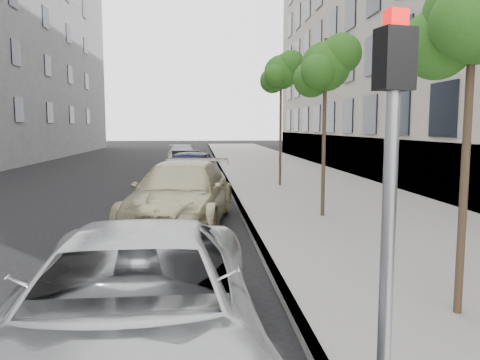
{
  "coord_description": "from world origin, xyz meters",
  "views": [
    {
      "loc": [
        -0.04,
        -3.92,
        2.48
      ],
      "look_at": [
        0.71,
        4.59,
        1.5
      ],
      "focal_mm": 35.0,
      "sensor_mm": 36.0,
      "label": 1
    }
  ],
  "objects": [
    {
      "name": "sidewalk",
      "position": [
        4.3,
        24.0,
        0.07
      ],
      "size": [
        6.4,
        72.0,
        0.14
      ],
      "primitive_type": "cube",
      "color": "gray",
      "rests_on": "ground"
    },
    {
      "name": "curb",
      "position": [
        1.18,
        24.0,
        0.07
      ],
      "size": [
        0.15,
        72.0,
        0.14
      ],
      "primitive_type": "cube",
      "color": "#9E9B93",
      "rests_on": "ground"
    },
    {
      "name": "tree_near",
      "position": [
        3.23,
        1.5,
        3.78
      ],
      "size": [
        1.55,
        1.35,
        4.41
      ],
      "color": "#38281C",
      "rests_on": "sidewalk"
    },
    {
      "name": "tree_mid",
      "position": [
        3.23,
        8.0,
        4.0
      ],
      "size": [
        1.63,
        1.43,
        4.67
      ],
      "color": "#38281C",
      "rests_on": "sidewalk"
    },
    {
      "name": "tree_far",
      "position": [
        3.23,
        14.5,
        4.58
      ],
      "size": [
        1.68,
        1.48,
        5.28
      ],
      "color": "#38281C",
      "rests_on": "sidewalk"
    },
    {
      "name": "signal_pole",
      "position": [
        1.3,
        -0.76,
        2.09
      ],
      "size": [
        0.27,
        0.23,
        3.12
      ],
      "rotation": [
        0.0,
        0.0,
        0.21
      ],
      "color": "#939699",
      "rests_on": "sidewalk"
    },
    {
      "name": "minivan",
      "position": [
        -0.68,
        0.45,
        0.73
      ],
      "size": [
        2.49,
        5.29,
        1.46
      ],
      "primitive_type": "imported",
      "rotation": [
        0.0,
        0.0,
        0.01
      ],
      "color": "#B3B5B8",
      "rests_on": "ground"
    },
    {
      "name": "suv",
      "position": [
        -0.49,
        7.72,
        0.79
      ],
      "size": [
        3.06,
        5.75,
        1.59
      ],
      "primitive_type": "imported",
      "rotation": [
        0.0,
        0.0,
        -0.16
      ],
      "color": "tan",
      "rests_on": "ground"
    },
    {
      "name": "sedan_blue",
      "position": [
        -0.41,
        14.09,
        0.8
      ],
      "size": [
        2.62,
        4.93,
        1.6
      ],
      "primitive_type": "imported",
      "rotation": [
        0.0,
        0.0,
        -0.16
      ],
      "color": "black",
      "rests_on": "ground"
    },
    {
      "name": "sedan_black",
      "position": [
        -0.66,
        19.01,
        0.65
      ],
      "size": [
        1.59,
        4.02,
        1.3
      ],
      "primitive_type": "imported",
      "rotation": [
        0.0,
        0.0,
        0.05
      ],
      "color": "black",
      "rests_on": "ground"
    },
    {
      "name": "sedan_rear",
      "position": [
        -1.09,
        26.19,
        0.66
      ],
      "size": [
        2.22,
        4.66,
        1.31
      ],
      "primitive_type": "imported",
      "rotation": [
        0.0,
        0.0,
        0.09
      ],
      "color": "#A1A5A9",
      "rests_on": "ground"
    }
  ]
}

